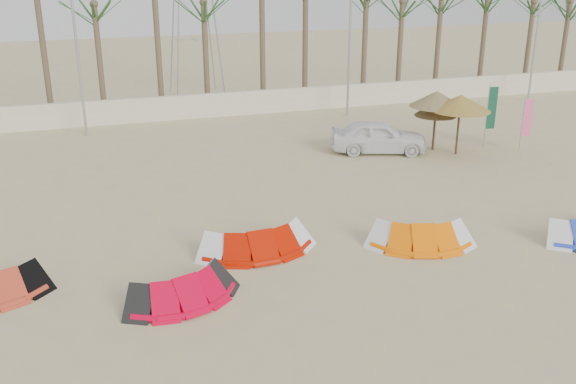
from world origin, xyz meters
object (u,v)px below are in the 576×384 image
object	(u,v)px
kite_red_right	(254,236)
parasol_left	(436,108)
kite_red_mid	(181,283)
parasol_mid	(437,99)
parasol_right	(460,103)
kite_orange	(416,231)
car	(378,137)

from	to	relation	value
kite_red_right	parasol_left	xyz separation A→B (m)	(10.67, 7.85, 1.49)
kite_red_mid	parasol_mid	size ratio (longest dim) A/B	1.24
parasol_mid	kite_red_mid	bearing A→B (deg)	-142.90
parasol_left	parasol_right	world-z (taller)	parasol_right
kite_red_mid	kite_orange	bearing A→B (deg)	8.65
kite_orange	parasol_mid	distance (m)	10.68
parasol_left	parasol_mid	world-z (taller)	parasol_mid
kite_orange	parasol_left	xyz separation A→B (m)	(5.76, 8.99, 1.49)
kite_red_right	car	distance (m)	11.42
parasol_mid	parasol_right	size ratio (longest dim) A/B	1.01
kite_red_mid	kite_orange	size ratio (longest dim) A/B	0.96
kite_red_right	kite_orange	world-z (taller)	same
kite_red_mid	parasol_left	distance (m)	16.76
kite_orange	parasol_right	distance (m)	10.32
parasol_right	parasol_mid	bearing A→B (deg)	126.00
parasol_mid	parasol_left	bearing A→B (deg)	61.91
car	parasol_mid	bearing A→B (deg)	-80.80
kite_orange	parasol_left	distance (m)	10.78
parasol_left	parasol_mid	bearing A→B (deg)	-118.09
kite_red_right	parasol_left	distance (m)	13.33
parasol_right	kite_red_mid	bearing A→B (deg)	-146.76
kite_red_right	parasol_mid	distance (m)	13.23
kite_red_right	parasol_mid	size ratio (longest dim) A/B	1.31
kite_red_mid	kite_orange	xyz separation A→B (m)	(7.51, 1.14, 0.00)
parasol_mid	parasol_right	bearing A→B (deg)	-54.00
parasol_left	car	xyz separation A→B (m)	(-2.66, 0.28, -1.17)
parasol_mid	kite_orange	bearing A→B (deg)	-122.74
parasol_right	kite_orange	bearing A→B (deg)	-128.62
kite_orange	car	bearing A→B (deg)	71.52
kite_red_mid	car	bearing A→B (deg)	44.48
car	parasol_right	bearing A→B (deg)	-93.61
kite_red_mid	kite_red_right	size ratio (longest dim) A/B	0.95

